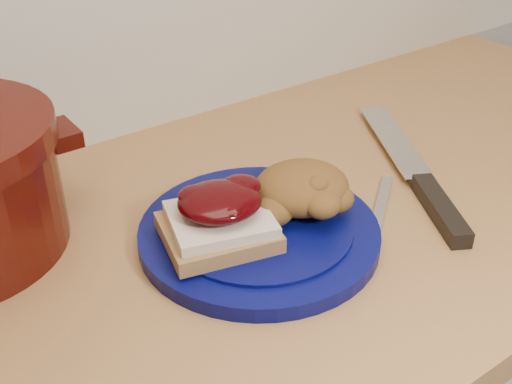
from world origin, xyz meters
TOP-DOWN VIEW (x-y plane):
  - plate at (0.02, 1.47)m, footprint 0.35×0.35m
  - sandwich at (-0.03, 1.48)m, footprint 0.14×0.12m
  - stuffing_mound at (0.07, 1.47)m, footprint 0.14×0.13m
  - chef_knife at (0.24, 1.43)m, footprint 0.20×0.33m
  - butter_knife at (0.16, 1.43)m, footprint 0.14×0.12m

SIDE VIEW (x-z plane):
  - butter_knife at x=0.16m, z-range 0.90..0.91m
  - plate at x=0.02m, z-range 0.90..0.92m
  - chef_knife at x=0.24m, z-range 0.90..0.92m
  - sandwich at x=-0.03m, z-range 0.92..0.98m
  - stuffing_mound at x=0.07m, z-range 0.92..0.98m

